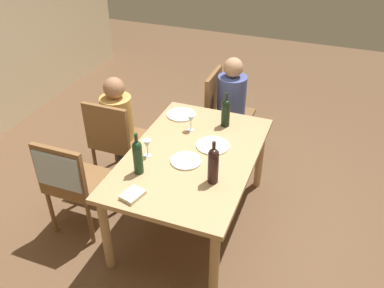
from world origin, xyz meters
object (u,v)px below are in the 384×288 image
chair_far_left (68,177)px  wine_bottle_tall_green (213,164)px  dinner_plate_guest_right (186,161)px  chair_right_end (223,109)px  wine_glass_centre (147,145)px  person_woman_host (234,101)px  person_man_bearded (119,122)px  chair_far_right (115,137)px  dinner_plate_guest_left (213,145)px  dining_table (192,163)px  wine_bottle_dark_red (138,156)px  wine_glass_near_left (191,119)px  wine_bottle_short_olive (226,112)px  dinner_plate_host (181,114)px

chair_far_left → wine_bottle_tall_green: (0.20, -1.14, 0.28)m
chair_far_left → dinner_plate_guest_right: chair_far_left is taller
chair_right_end → wine_bottle_tall_green: size_ratio=2.65×
chair_right_end → wine_glass_centre: 1.35m
person_woman_host → person_man_bearded: 1.19m
chair_far_right → dinner_plate_guest_left: chair_far_right is taller
chair_far_right → wine_bottle_tall_green: size_ratio=2.65×
dining_table → wine_bottle_dark_red: size_ratio=4.49×
chair_far_right → wine_bottle_dark_red: (-0.62, -0.59, 0.34)m
dinner_plate_guest_left → chair_far_right: bearing=84.9°
wine_glass_near_left → dinner_plate_guest_left: wine_glass_near_left is taller
wine_bottle_tall_green → person_man_bearded: bearing=60.8°
wine_bottle_short_olive → chair_right_end: bearing=18.1°
chair_far_right → dinner_plate_host: 0.67m
chair_far_left → dinner_plate_host: chair_far_left is taller
person_man_bearded → chair_far_right: bearing=-90.0°
person_woman_host → wine_bottle_tall_green: 1.46m
wine_bottle_dark_red → dinner_plate_guest_right: (0.25, -0.28, -0.14)m
wine_glass_centre → wine_bottle_dark_red: bearing=-171.6°
wine_bottle_short_olive → dinner_plate_guest_left: wine_bottle_short_olive is taller
dinner_plate_guest_right → person_man_bearded: bearing=61.1°
chair_far_right → wine_bottle_dark_red: 0.92m
wine_bottle_dark_red → dinner_plate_guest_left: size_ratio=1.23×
dinner_plate_host → person_man_bearded: bearing=108.2°
wine_bottle_short_olive → wine_bottle_dark_red: bearing=155.2°
chair_right_end → wine_glass_centre: size_ratio=6.17×
wine_glass_near_left → dinner_plate_host: (0.21, 0.18, -0.10)m
wine_glass_centre → dinner_plate_guest_left: bearing=-55.0°
chair_far_left → wine_glass_near_left: chair_far_left is taller
chair_far_left → wine_glass_centre: size_ratio=6.17×
chair_far_left → person_woman_host: bearing=60.8°
dining_table → person_woman_host: size_ratio=1.39×
chair_right_end → person_woman_host: person_woman_host is taller
wine_bottle_tall_green → wine_bottle_short_olive: size_ratio=1.08×
chair_far_right → dinner_plate_guest_right: size_ratio=3.73×
wine_bottle_short_olive → dinner_plate_guest_right: (-0.63, 0.13, -0.13)m
wine_bottle_tall_green → chair_right_end: bearing=13.9°
wine_glass_near_left → wine_glass_centre: size_ratio=1.00×
dining_table → chair_right_end: bearing=4.3°
chair_right_end → person_woman_host: size_ratio=0.83×
person_woman_host → wine_bottle_dark_red: bearing=-11.9°
chair_far_left → dinner_plate_guest_right: size_ratio=3.73×
wine_bottle_dark_red → chair_right_end: bearing=-7.7°
chair_far_left → wine_glass_centre: 0.69m
dining_table → chair_far_right: size_ratio=1.68×
person_woman_host → dinner_plate_host: size_ratio=4.14×
wine_bottle_dark_red → wine_glass_near_left: 0.72m
person_woman_host → wine_bottle_dark_red: 1.56m
wine_bottle_tall_green → dinner_plate_guest_right: (0.16, 0.27, -0.15)m
chair_right_end → dinner_plate_host: chair_right_end is taller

